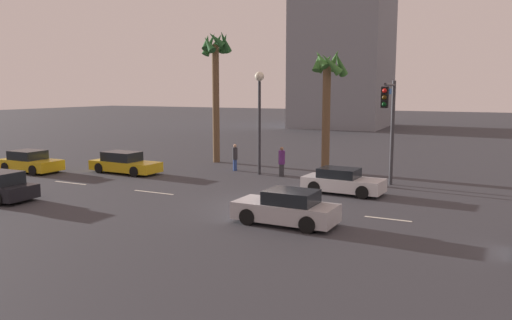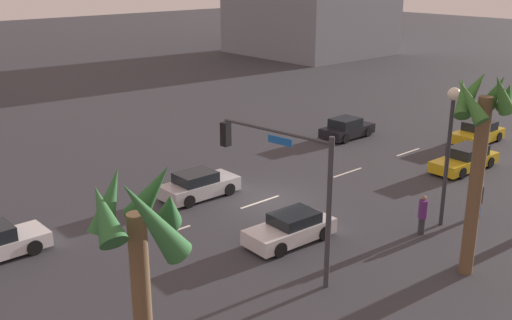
# 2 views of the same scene
# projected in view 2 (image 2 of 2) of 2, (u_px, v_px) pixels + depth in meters

# --- Properties ---
(ground_plane) EXTENTS (220.00, 220.00, 0.00)m
(ground_plane) POSITION_uv_depth(u_px,v_px,m) (266.00, 200.00, 29.86)
(ground_plane) COLOR #333338
(lane_stripe_0) EXTENTS (1.95, 0.14, 0.01)m
(lane_stripe_0) POSITION_uv_depth(u_px,v_px,m) (459.00, 135.00, 41.21)
(lane_stripe_0) COLOR silver
(lane_stripe_0) RESTS_ON ground_plane
(lane_stripe_1) EXTENTS (2.36, 0.14, 0.01)m
(lane_stripe_1) POSITION_uv_depth(u_px,v_px,m) (408.00, 152.00, 37.48)
(lane_stripe_1) COLOR silver
(lane_stripe_1) RESTS_ON ground_plane
(lane_stripe_2) EXTENTS (2.43, 0.14, 0.01)m
(lane_stripe_2) POSITION_uv_depth(u_px,v_px,m) (348.00, 173.00, 33.80)
(lane_stripe_2) COLOR silver
(lane_stripe_2) RESTS_ON ground_plane
(lane_stripe_3) EXTENTS (2.53, 0.14, 0.01)m
(lane_stripe_3) POSITION_uv_depth(u_px,v_px,m) (260.00, 202.00, 29.62)
(lane_stripe_3) COLOR silver
(lane_stripe_3) RESTS_ON ground_plane
(lane_stripe_4) EXTENTS (1.90, 0.14, 0.01)m
(lane_stripe_4) POSITION_uv_depth(u_px,v_px,m) (172.00, 231.00, 26.34)
(lane_stripe_4) COLOR silver
(lane_stripe_4) RESTS_ON ground_plane
(car_0) EXTENTS (4.07, 1.91, 1.27)m
(car_0) POSITION_uv_depth(u_px,v_px,m) (291.00, 229.00, 25.24)
(car_0) COLOR silver
(car_0) RESTS_ON ground_plane
(car_1) EXTENTS (3.98, 1.96, 1.37)m
(car_1) POSITION_uv_depth(u_px,v_px,m) (347.00, 129.00, 40.48)
(car_1) COLOR black
(car_1) RESTS_ON ground_plane
(car_2) EXTENTS (4.71, 1.89, 1.34)m
(car_2) POSITION_uv_depth(u_px,v_px,m) (465.00, 159.00, 34.17)
(car_2) COLOR gold
(car_2) RESTS_ON ground_plane
(car_3) EXTENTS (4.01, 1.86, 1.35)m
(car_3) POSITION_uv_depth(u_px,v_px,m) (199.00, 185.00, 30.09)
(car_3) COLOR #B7B7BC
(car_3) RESTS_ON ground_plane
(car_4) EXTENTS (4.04, 1.95, 1.37)m
(car_4) POSITION_uv_depth(u_px,v_px,m) (478.00, 133.00, 39.42)
(car_4) COLOR gold
(car_4) RESTS_ON ground_plane
(traffic_signal) EXTENTS (0.91, 5.31, 5.67)m
(traffic_signal) POSITION_uv_depth(u_px,v_px,m) (287.00, 174.00, 21.84)
(traffic_signal) COLOR #38383D
(traffic_signal) RESTS_ON ground_plane
(streetlamp) EXTENTS (0.56, 0.56, 6.27)m
(streetlamp) POSITION_uv_depth(u_px,v_px,m) (450.00, 131.00, 25.71)
(streetlamp) COLOR #2D2D33
(streetlamp) RESTS_ON ground_plane
(pedestrian_0) EXTENTS (0.40, 0.40, 1.72)m
(pedestrian_0) POSITION_uv_depth(u_px,v_px,m) (479.00, 198.00, 27.65)
(pedestrian_0) COLOR #2D478C
(pedestrian_0) RESTS_ON ground_plane
(pedestrian_1) EXTENTS (0.48, 0.48, 1.79)m
(pedestrian_1) POSITION_uv_depth(u_px,v_px,m) (423.00, 214.00, 25.84)
(pedestrian_1) COLOR #333338
(pedestrian_1) RESTS_ON ground_plane
(palm_tree_0) EXTENTS (2.16, 2.42, 7.73)m
(palm_tree_0) POSITION_uv_depth(u_px,v_px,m) (141.00, 257.00, 11.89)
(palm_tree_0) COLOR brown
(palm_tree_0) RESTS_ON ground_plane
(palm_tree_2) EXTENTS (2.29, 2.43, 7.80)m
(palm_tree_2) POSITION_uv_depth(u_px,v_px,m) (480.00, 134.00, 21.13)
(palm_tree_2) COLOR brown
(palm_tree_2) RESTS_ON ground_plane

